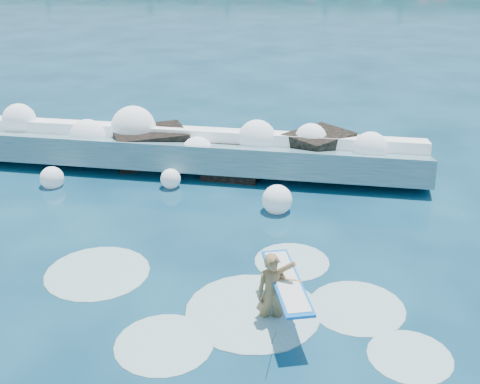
{
  "coord_description": "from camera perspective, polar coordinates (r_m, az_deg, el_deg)",
  "views": [
    {
      "loc": [
        3.87,
        -11.86,
        7.51
      ],
      "look_at": [
        1.5,
        2.0,
        1.2
      ],
      "focal_mm": 45.0,
      "sensor_mm": 36.0,
      "label": 1
    }
  ],
  "objects": [
    {
      "name": "rock_cluster",
      "position": [
        20.21,
        -1.39,
        3.68
      ],
      "size": [
        8.42,
        3.22,
        1.39
      ],
      "color": "black",
      "rests_on": "ground"
    },
    {
      "name": "surfer_with_board",
      "position": [
        12.4,
        3.37,
        -9.4
      ],
      "size": [
        1.32,
        2.96,
        1.8
      ],
      "color": "olive",
      "rests_on": "ground"
    },
    {
      "name": "surf_foam",
      "position": [
        13.25,
        -0.73,
        -10.38
      ],
      "size": [
        9.05,
        5.46,
        0.15
      ],
      "color": "silver",
      "rests_on": "ground"
    },
    {
      "name": "ground",
      "position": [
        14.57,
        -7.21,
        -7.09
      ],
      "size": [
        200.0,
        200.0,
        0.0
      ],
      "primitive_type": "plane",
      "color": "#082A41",
      "rests_on": "ground"
    },
    {
      "name": "wave_spray",
      "position": [
        20.25,
        -7.35,
        4.97
      ],
      "size": [
        14.7,
        4.56,
        1.97
      ],
      "color": "white",
      "rests_on": "ground"
    },
    {
      "name": "breaking_wave",
      "position": [
        20.46,
        -6.95,
        4.0
      ],
      "size": [
        17.17,
        2.71,
        1.48
      ],
      "color": "#346D82",
      "rests_on": "ground"
    }
  ]
}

